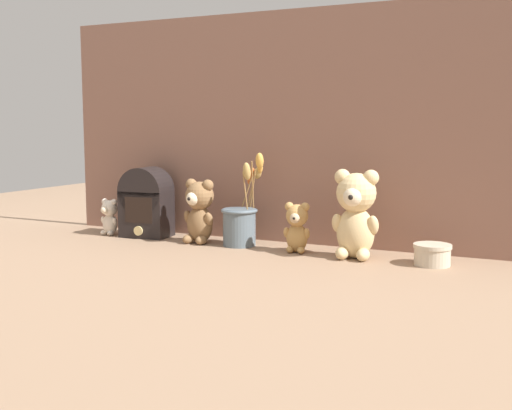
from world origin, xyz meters
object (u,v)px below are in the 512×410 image
(teddy_bear_small, at_px, (297,226))
(vintage_radio, at_px, (146,202))
(flower_vase, at_px, (241,221))
(teddy_bear_medium, at_px, (199,210))
(teddy_bear_tiny, at_px, (109,216))
(teddy_bear_large, at_px, (356,212))
(decorative_tin_tall, at_px, (432,255))

(teddy_bear_small, xyz_separation_m, vintage_radio, (-0.57, 0.04, 0.04))
(flower_vase, xyz_separation_m, vintage_radio, (-0.37, 0.01, 0.04))
(teddy_bear_medium, distance_m, teddy_bear_tiny, 0.37)
(teddy_bear_large, height_order, flower_vase, flower_vase)
(vintage_radio, bearing_deg, decorative_tin_tall, -2.55)
(teddy_bear_medium, relative_size, teddy_bear_tiny, 1.65)
(teddy_bear_large, distance_m, teddy_bear_tiny, 0.90)
(teddy_bear_small, relative_size, teddy_bear_tiny, 1.20)
(teddy_bear_small, height_order, teddy_bear_tiny, teddy_bear_small)
(teddy_bear_small, bearing_deg, flower_vase, 172.92)
(teddy_bear_medium, xyz_separation_m, decorative_tin_tall, (0.75, -0.02, -0.08))
(teddy_bear_tiny, height_order, flower_vase, flower_vase)
(decorative_tin_tall, bearing_deg, teddy_bear_medium, 178.81)
(teddy_bear_tiny, relative_size, decorative_tin_tall, 1.22)
(teddy_bear_large, distance_m, vintage_radio, 0.76)
(teddy_bear_medium, distance_m, vintage_radio, 0.23)
(teddy_bear_medium, relative_size, decorative_tin_tall, 2.01)
(teddy_bear_tiny, xyz_separation_m, decorative_tin_tall, (1.12, -0.02, -0.04))
(vintage_radio, bearing_deg, teddy_bear_tiny, -168.38)
(teddy_bear_medium, height_order, teddy_bear_tiny, teddy_bear_medium)
(teddy_bear_medium, bearing_deg, teddy_bear_large, -1.91)
(teddy_bear_medium, relative_size, flower_vase, 0.70)
(teddy_bear_large, xyz_separation_m, decorative_tin_tall, (0.22, 0.00, -0.10))
(teddy_bear_medium, bearing_deg, decorative_tin_tall, -1.19)
(flower_vase, bearing_deg, teddy_bear_medium, -173.50)
(teddy_bear_medium, xyz_separation_m, teddy_bear_small, (0.35, -0.01, -0.03))
(teddy_bear_tiny, bearing_deg, teddy_bear_small, -0.69)
(teddy_bear_medium, bearing_deg, teddy_bear_tiny, -179.94)
(teddy_bear_tiny, xyz_separation_m, vintage_radio, (0.14, 0.03, 0.05))
(vintage_radio, bearing_deg, flower_vase, -1.79)
(teddy_bear_tiny, bearing_deg, vintage_radio, 11.62)
(teddy_bear_large, bearing_deg, flower_vase, 175.00)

